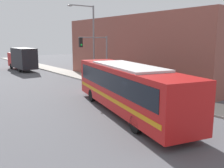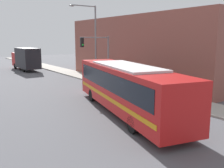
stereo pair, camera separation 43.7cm
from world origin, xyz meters
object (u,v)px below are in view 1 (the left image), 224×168
city_bus (127,86)px  fire_hydrant (176,97)px  traffic_light_pole (97,51)px  street_lamp (91,37)px  parking_meter (126,80)px  delivery_truck (22,58)px

city_bus → fire_hydrant: (4.46, -0.39, -1.30)m
fire_hydrant → traffic_light_pole: traffic_light_pole is taller
fire_hydrant → street_lamp: size_ratio=0.09×
traffic_light_pole → parking_meter: bearing=-72.8°
street_lamp → delivery_truck: bearing=102.0°
city_bus → traffic_light_pole: size_ratio=2.55×
delivery_truck → street_lamp: (3.09, -14.56, 3.13)m
delivery_truck → traffic_light_pole: bearing=-82.6°
city_bus → traffic_light_pole: bearing=82.2°
delivery_truck → street_lamp: bearing=-78.0°
city_bus → street_lamp: (4.30, 11.41, 3.14)m
city_bus → parking_meter: (4.46, 5.50, -0.85)m
parking_meter → street_lamp: size_ratio=0.15×
delivery_truck → fire_hydrant: (3.25, -26.37, -1.31)m
street_lamp → city_bus: bearing=-110.7°
delivery_truck → parking_meter: (3.25, -20.48, -0.86)m
parking_meter → street_lamp: 7.14m
fire_hydrant → city_bus: bearing=174.9°
city_bus → delivery_truck: bearing=100.9°
city_bus → delivery_truck: (1.21, 25.98, 0.00)m
parking_meter → delivery_truck: bearing=99.0°
delivery_truck → fire_hydrant: bearing=-83.0°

